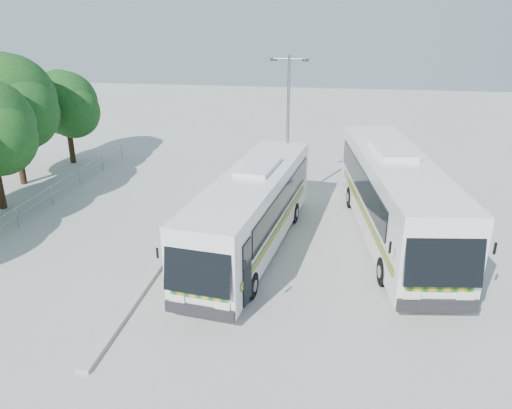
% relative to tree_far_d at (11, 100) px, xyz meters
% --- Properties ---
extents(ground, '(100.00, 100.00, 0.00)m').
position_rel_tree_far_d_xyz_m(ground, '(13.31, -8.80, -4.82)').
color(ground, '#ACACA7').
rests_on(ground, ground).
extents(kerb_divider, '(0.40, 16.00, 0.15)m').
position_rel_tree_far_d_xyz_m(kerb_divider, '(11.01, -6.80, -4.74)').
color(kerb_divider, '#B2B2AD').
rests_on(kerb_divider, ground).
extents(railing, '(0.06, 22.00, 1.00)m').
position_rel_tree_far_d_xyz_m(railing, '(3.31, -4.80, -4.08)').
color(railing, gray).
rests_on(railing, ground).
extents(tree_far_d, '(5.62, 5.30, 7.33)m').
position_rel_tree_far_d_xyz_m(tree_far_d, '(0.00, 0.00, 0.00)').
color(tree_far_d, '#382314').
rests_on(tree_far_d, ground).
extents(tree_far_e, '(4.54, 4.28, 5.92)m').
position_rel_tree_far_d_xyz_m(tree_far_e, '(0.68, 4.50, -0.93)').
color(tree_far_e, '#382314').
rests_on(tree_far_e, ground).
extents(coach_main, '(3.88, 11.92, 3.25)m').
position_rel_tree_far_d_xyz_m(coach_main, '(14.41, -6.32, -3.03)').
color(coach_main, silver).
rests_on(coach_main, ground).
extents(coach_adjacent, '(4.32, 13.25, 3.61)m').
position_rel_tree_far_d_xyz_m(coach_adjacent, '(20.29, -4.28, -2.83)').
color(coach_adjacent, white).
rests_on(coach_adjacent, ground).
extents(lamppost, '(1.83, 0.24, 7.48)m').
position_rel_tree_far_d_xyz_m(lamppost, '(15.31, -0.88, -0.69)').
color(lamppost, gray).
rests_on(lamppost, ground).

